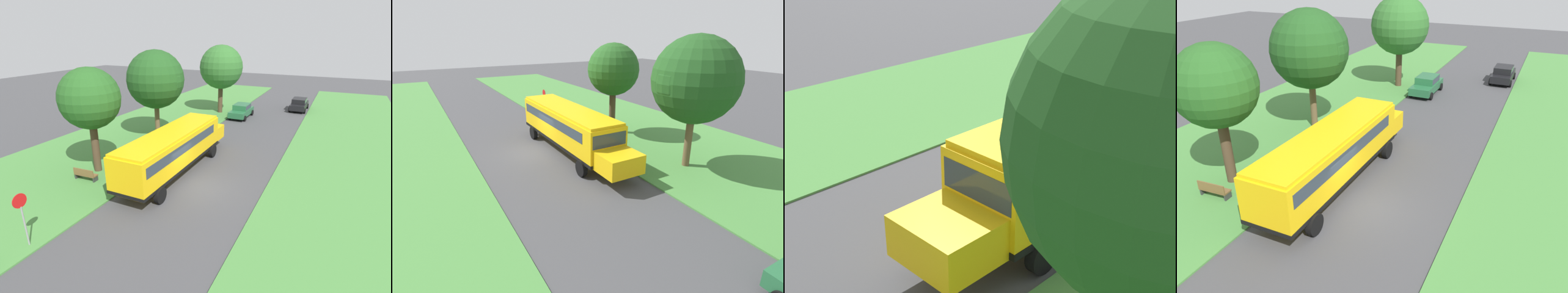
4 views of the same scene
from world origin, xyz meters
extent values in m
plane|color=#424244|center=(0.00, 0.00, 0.00)|extent=(120.00, 120.00, 0.00)
cube|color=#47843D|center=(9.00, 0.00, 0.04)|extent=(10.00, 80.00, 0.07)
cube|color=yellow|center=(-2.39, 0.95, 1.90)|extent=(2.50, 10.50, 2.20)
cube|color=yellow|center=(-2.39, 7.15, 1.35)|extent=(2.20, 1.90, 1.10)
cube|color=yellow|center=(-2.39, 0.95, 3.08)|extent=(2.35, 10.29, 0.16)
cube|color=black|center=(-2.39, 0.95, 0.92)|extent=(2.54, 10.54, 0.20)
cube|color=#2D3842|center=(-2.39, 0.65, 2.36)|extent=(2.53, 9.24, 0.64)
cube|color=#2D3842|center=(-2.39, 6.15, 2.36)|extent=(2.25, 0.12, 0.80)
cylinder|color=red|center=(-3.82, 3.84, 2.05)|extent=(0.03, 0.44, 0.44)
cylinder|color=black|center=(-3.64, 5.15, 0.50)|extent=(0.30, 1.00, 1.00)
cylinder|color=black|center=(-1.14, 5.15, 0.50)|extent=(0.30, 1.00, 1.00)
cylinder|color=black|center=(-1.14, -2.73, 0.50)|extent=(0.30, 1.00, 1.00)
sphere|color=#1E4C1C|center=(-6.79, 7.23, 5.40)|extent=(3.61, 3.61, 3.61)
camera|label=1|loc=(7.43, -15.85, 9.31)|focal=28.00mm
camera|label=2|loc=(6.82, 19.51, 8.08)|focal=28.00mm
camera|label=3|loc=(-10.44, 14.14, 8.47)|focal=50.00mm
camera|label=4|loc=(6.64, -13.55, 10.57)|focal=35.00mm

